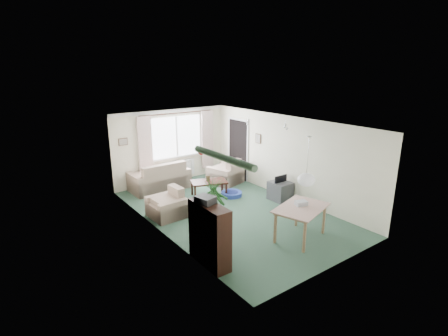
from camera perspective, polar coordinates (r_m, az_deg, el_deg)
ground at (r=9.34m, az=1.09°, el=-7.20°), size 6.50×6.50×0.00m
window at (r=11.61m, az=-7.79°, el=5.12°), size 1.80×0.03×1.30m
curtain_rod at (r=11.42m, az=-7.74°, el=8.85°), size 2.60×0.03×0.03m
curtain_left at (r=11.08m, az=-12.72°, el=3.11°), size 0.45×0.08×2.00m
curtain_right at (r=12.15m, az=-2.75°, el=4.65°), size 0.45×0.08×2.00m
radiator at (r=11.84m, az=-7.49°, el=-0.13°), size 1.20×0.10×0.55m
doorway at (r=11.84m, az=2.33°, el=3.00°), size 0.03×0.95×2.00m
pendant_lamp at (r=7.38m, az=13.29°, el=-1.89°), size 0.36×0.36×0.36m
tinsel_garland at (r=5.76m, az=-0.16°, el=1.70°), size 1.60×1.60×0.12m
bauble_cluster_a at (r=10.19m, az=3.95°, el=7.78°), size 0.20×0.20×0.20m
bauble_cluster_b at (r=9.53m, az=10.02°, el=6.97°), size 0.20×0.20×0.20m
wall_picture_back at (r=10.88m, az=-16.16°, el=4.14°), size 0.28×0.03×0.22m
wall_picture_right at (r=10.97m, az=5.60°, el=4.80°), size 0.03×0.24×0.30m
sofa at (r=11.06m, az=-10.53°, el=-1.22°), size 1.80×0.97×0.89m
armchair_corner at (r=11.45m, az=0.20°, el=-0.45°), size 1.15×1.12×0.84m
armchair_left at (r=9.05m, az=-9.40°, el=-5.64°), size 0.84×0.88×0.76m
coffee_table at (r=10.38m, az=-2.47°, el=-3.37°), size 1.17×0.89×0.46m
photo_frame at (r=10.31m, az=-2.61°, el=-1.67°), size 0.12×0.05×0.16m
bookshelf at (r=6.83m, az=-2.39°, el=-10.81°), size 0.35×1.02×1.24m
hifi_box at (r=6.61m, az=-3.07°, el=-5.19°), size 0.36×0.41×0.14m
houseplant at (r=7.46m, az=-1.68°, el=-7.04°), size 0.84×0.84×1.55m
dining_table at (r=8.05m, az=12.35°, el=-8.79°), size 1.34×1.09×0.73m
gift_box at (r=7.99m, az=12.48°, el=-5.69°), size 0.29×0.25×0.12m
tv_cube at (r=10.21m, az=9.17°, el=-3.71°), size 0.54×0.59×0.53m
pet_bed at (r=10.43m, az=1.23°, el=-4.25°), size 0.73×0.73×0.12m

